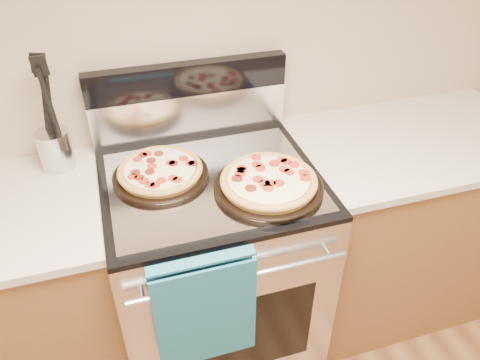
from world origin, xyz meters
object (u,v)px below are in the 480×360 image
object	(u,v)px
pepperoni_pizza_back	(160,172)
pepperoni_pizza_front	(269,183)
range_body	(215,270)
utensil_crock	(55,150)

from	to	relation	value
pepperoni_pizza_back	pepperoni_pizza_front	world-z (taller)	pepperoni_pizza_front
range_body	utensil_crock	distance (m)	0.77
pepperoni_pizza_back	utensil_crock	distance (m)	0.40
pepperoni_pizza_front	pepperoni_pizza_back	bearing A→B (deg)	152.76
range_body	pepperoni_pizza_back	bearing A→B (deg)	165.41
pepperoni_pizza_back	pepperoni_pizza_front	size ratio (longest dim) A/B	0.90
utensil_crock	pepperoni_pizza_front	bearing A→B (deg)	-28.59
pepperoni_pizza_front	utensil_crock	world-z (taller)	utensil_crock
range_body	pepperoni_pizza_back	xyz separation A→B (m)	(-0.17, 0.04, 0.50)
pepperoni_pizza_back	pepperoni_pizza_front	xyz separation A→B (m)	(0.34, -0.17, 0.00)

